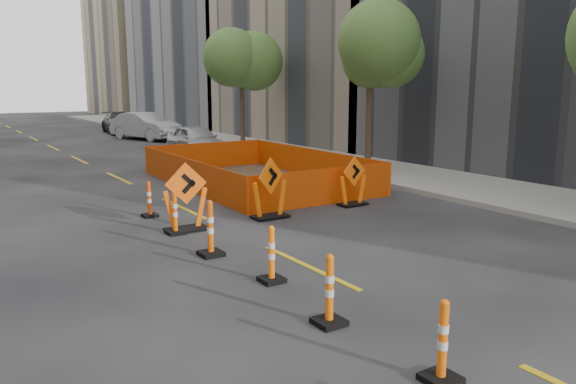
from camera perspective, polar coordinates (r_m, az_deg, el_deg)
ground_plane at (r=7.93m, az=19.54°, el=-14.88°), size 140.00×140.00×0.00m
sidewalk_right at (r=22.21m, az=9.23°, el=2.24°), size 4.00×90.00×0.15m
bld_right_c at (r=36.31m, az=6.31°, el=16.58°), size 12.00×16.00×14.00m
bld_right_d at (r=50.37m, az=-6.15°, el=18.41°), size 12.00×18.00×20.00m
bld_right_e at (r=66.99m, az=-13.52°, el=14.58°), size 12.00×14.00×16.00m
tree_r_b at (r=21.59m, az=8.38°, el=13.87°), size 2.80×2.80×5.95m
tree_r_c at (r=29.85m, az=-4.74°, el=13.09°), size 2.80×2.80×5.95m
channelizer_2 at (r=6.80m, az=15.45°, el=-14.39°), size 0.40×0.40×1.01m
channelizer_3 at (r=8.02m, az=4.25°, el=-9.87°), size 0.41×0.41×1.05m
channelizer_4 at (r=9.68m, az=-1.69°, el=-6.31°), size 0.40×0.40×1.00m
channelizer_5 at (r=11.21m, az=-7.90°, el=-3.65°), size 0.45×0.45×1.13m
channelizer_6 at (r=12.99m, az=-11.42°, el=-2.05°), size 0.40×0.40×1.01m
channelizer_7 at (r=14.81m, az=-13.92°, el=-0.71°), size 0.37×0.37×0.93m
chevron_sign_left at (r=13.16m, az=-10.36°, el=-0.50°), size 1.17×0.83×1.61m
chevron_sign_center at (r=14.19m, az=-1.85°, el=0.40°), size 1.19×0.95×1.56m
chevron_sign_right at (r=15.80m, az=6.63°, el=1.11°), size 1.00×0.68×1.40m
safety_fence at (r=19.30m, az=-3.45°, el=2.41°), size 5.07×8.43×1.04m
parked_car_near at (r=27.34m, az=-9.31°, el=5.23°), size 1.78×4.31×1.46m
parked_car_mid at (r=35.82m, az=-14.27°, el=6.51°), size 3.33×5.34×1.66m
parked_car_far at (r=41.17m, az=-16.69°, el=6.76°), size 2.53×5.13×1.43m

